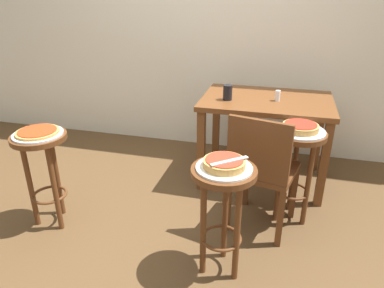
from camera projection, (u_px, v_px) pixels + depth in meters
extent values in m
plane|color=brown|center=(155.00, 236.00, 2.44)|extent=(6.00, 6.00, 0.00)
cylinder|color=#5B3319|center=(224.00, 172.00, 1.90)|extent=(0.36, 0.36, 0.03)
cylinder|color=#5B3319|center=(225.00, 213.00, 2.13)|extent=(0.04, 0.04, 0.65)
cylinder|color=#5B3319|center=(203.00, 227.00, 2.01)|extent=(0.04, 0.04, 0.65)
cylinder|color=#5B3319|center=(237.00, 233.00, 1.97)|extent=(0.04, 0.04, 0.65)
torus|color=#5B3319|center=(221.00, 238.00, 2.08)|extent=(0.24, 0.24, 0.02)
cylinder|color=white|center=(224.00, 168.00, 1.89)|extent=(0.30, 0.30, 0.01)
cylinder|color=tan|center=(224.00, 163.00, 1.88)|extent=(0.23, 0.23, 0.04)
cylinder|color=#B23823|center=(224.00, 160.00, 1.87)|extent=(0.20, 0.20, 0.01)
cylinder|color=#5B3319|center=(39.00, 137.00, 2.32)|extent=(0.36, 0.36, 0.03)
cylinder|color=#5B3319|center=(57.00, 175.00, 2.56)|extent=(0.04, 0.04, 0.65)
cylinder|color=#5B3319|center=(30.00, 185.00, 2.43)|extent=(0.04, 0.04, 0.65)
cylinder|color=#5B3319|center=(55.00, 189.00, 2.39)|extent=(0.04, 0.04, 0.65)
torus|color=#5B3319|center=(50.00, 195.00, 2.50)|extent=(0.24, 0.24, 0.02)
cylinder|color=silver|center=(38.00, 134.00, 2.31)|extent=(0.32, 0.32, 0.01)
cylinder|color=tan|center=(38.00, 132.00, 2.30)|extent=(0.27, 0.27, 0.01)
cylinder|color=red|center=(37.00, 131.00, 2.30)|extent=(0.24, 0.24, 0.01)
cylinder|color=#5B3319|center=(300.00, 134.00, 2.37)|extent=(0.36, 0.36, 0.03)
cylinder|color=#5B3319|center=(294.00, 172.00, 2.61)|extent=(0.04, 0.04, 0.65)
cylinder|color=#5B3319|center=(279.00, 181.00, 2.48)|extent=(0.04, 0.04, 0.65)
cylinder|color=#5B3319|center=(308.00, 185.00, 2.44)|extent=(0.04, 0.04, 0.65)
torus|color=#5B3319|center=(292.00, 191.00, 2.55)|extent=(0.24, 0.24, 0.02)
cylinder|color=silver|center=(300.00, 131.00, 2.36)|extent=(0.33, 0.33, 0.01)
cylinder|color=tan|center=(300.00, 127.00, 2.35)|extent=(0.24, 0.24, 0.04)
cylinder|color=red|center=(301.00, 124.00, 2.34)|extent=(0.21, 0.21, 0.01)
cube|color=brown|center=(267.00, 101.00, 2.88)|extent=(1.04, 0.72, 0.04)
cube|color=brown|center=(201.00, 151.00, 2.87)|extent=(0.06, 0.06, 0.69)
cube|color=brown|center=(324.00, 165.00, 2.65)|extent=(0.06, 0.06, 0.69)
cube|color=brown|center=(216.00, 124.00, 3.42)|extent=(0.06, 0.06, 0.69)
cube|color=brown|center=(319.00, 134.00, 3.20)|extent=(0.06, 0.06, 0.69)
cylinder|color=black|center=(228.00, 92.00, 2.82)|extent=(0.07, 0.07, 0.12)
cylinder|color=white|center=(278.00, 96.00, 2.80)|extent=(0.04, 0.04, 0.08)
cube|color=#5B3319|center=(264.00, 170.00, 2.40)|extent=(0.48, 0.48, 0.04)
cube|color=#5B3319|center=(258.00, 151.00, 2.17)|extent=(0.40, 0.12, 0.40)
cube|color=#5B3319|center=(294.00, 192.00, 2.56)|extent=(0.04, 0.04, 0.42)
cube|color=#5B3319|center=(246.00, 180.00, 2.72)|extent=(0.04, 0.04, 0.42)
cube|color=#5B3319|center=(280.00, 219.00, 2.28)|extent=(0.04, 0.04, 0.42)
cube|color=#5B3319|center=(228.00, 204.00, 2.43)|extent=(0.04, 0.04, 0.42)
cube|color=silver|center=(230.00, 161.00, 1.84)|extent=(0.18, 0.16, 0.01)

